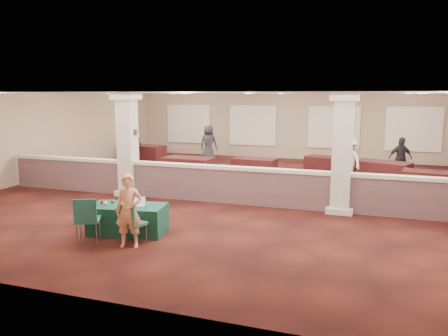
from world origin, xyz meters
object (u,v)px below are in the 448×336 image
(far_table_front_center, at_px, (254,167))
(far_table_front_left, at_px, (189,167))
(attendee_b, at_px, (349,160))
(attendee_c, at_px, (400,158))
(conf_chair_side, at_px, (87,216))
(far_table_back_left, at_px, (145,153))
(far_table_front_right, at_px, (431,182))
(conf_chair_main, at_px, (131,221))
(attendee_d, at_px, (209,144))
(attendee_a, at_px, (134,146))
(far_table_back_right, at_px, (382,172))
(woman, at_px, (129,211))
(far_table_back_center, at_px, (326,164))
(near_table, at_px, (128,219))

(far_table_front_center, bearing_deg, far_table_front_left, -152.15)
(attendee_b, height_order, attendee_c, attendee_b)
(conf_chair_side, bearing_deg, far_table_back_left, 87.69)
(conf_chair_side, xyz_separation_m, attendee_c, (6.75, 9.85, 0.20))
(far_table_front_right, distance_m, attendee_c, 2.35)
(conf_chair_main, distance_m, conf_chair_side, 0.97)
(far_table_front_right, bearing_deg, conf_chair_main, -131.56)
(far_table_front_right, xyz_separation_m, attendee_c, (-0.82, 2.16, 0.44))
(far_table_front_right, bearing_deg, conf_chair_side, -134.55)
(conf_chair_main, relative_size, far_table_front_left, 0.46)
(far_table_front_center, bearing_deg, attendee_d, 137.30)
(far_table_front_left, bearing_deg, conf_chair_side, -83.23)
(attendee_c, xyz_separation_m, attendee_d, (-8.31, 1.67, 0.07))
(far_table_front_center, bearing_deg, attendee_a, 170.42)
(far_table_back_right, xyz_separation_m, attendee_d, (-7.69, 2.52, 0.48))
(woman, height_order, far_table_back_left, woman)
(conf_chair_main, xyz_separation_m, attendee_b, (4.02, 8.59, 0.27))
(conf_chair_side, height_order, woman, woman)
(far_table_front_left, distance_m, far_table_front_center, 2.59)
(far_table_front_center, xyz_separation_m, attendee_b, (3.58, 0.00, 0.45))
(far_table_back_center, height_order, attendee_d, attendee_d)
(woman, xyz_separation_m, far_table_front_right, (6.60, 7.59, -0.42))
(far_table_back_left, height_order, attendee_a, attendee_a)
(woman, distance_m, far_table_back_right, 10.29)
(conf_chair_main, xyz_separation_m, far_table_back_left, (-5.48, 10.58, -0.14))
(conf_chair_side, height_order, far_table_front_center, conf_chair_side)
(far_table_back_center, bearing_deg, conf_chair_side, -110.78)
(attendee_c, bearing_deg, far_table_back_center, 143.17)
(far_table_front_left, height_order, attendee_d, attendee_d)
(near_table, bearing_deg, far_table_back_left, 107.66)
(conf_chair_main, relative_size, far_table_front_right, 0.51)
(woman, distance_m, attendee_d, 11.70)
(woman, bearing_deg, far_table_back_left, 101.51)
(far_table_back_center, distance_m, attendee_a, 8.54)
(attendee_c, height_order, attendee_d, attendee_d)
(far_table_front_left, height_order, attendee_c, attendee_c)
(far_table_front_left, relative_size, attendee_c, 1.21)
(far_table_front_left, relative_size, far_table_front_center, 1.14)
(conf_chair_main, height_order, woman, woman)
(attendee_d, bearing_deg, attendee_b, 158.91)
(near_table, bearing_deg, woman, -65.86)
(conf_chair_main, relative_size, attendee_c, 0.56)
(attendee_a, relative_size, attendee_b, 1.06)
(far_table_back_left, bearing_deg, far_table_front_right, -14.37)
(attendee_a, distance_m, attendee_c, 11.29)
(conf_chair_side, xyz_separation_m, attendee_b, (4.96, 8.80, 0.20))
(attendee_b, distance_m, attendee_d, 7.07)
(far_table_front_left, xyz_separation_m, far_table_front_center, (2.29, 1.21, -0.05))
(conf_chair_side, relative_size, far_table_back_right, 0.53)
(conf_chair_main, relative_size, conf_chair_side, 0.89)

